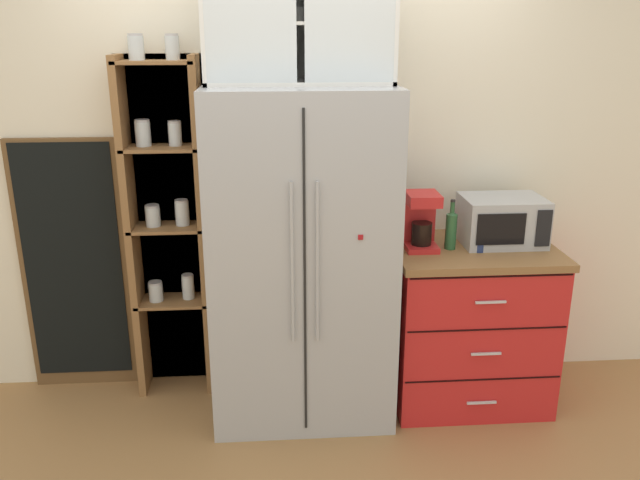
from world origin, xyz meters
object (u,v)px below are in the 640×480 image
coffee_maker (421,220)px  mug_navy (479,242)px  chalkboard_menu (75,267)px  bottle_green (451,227)px  bottle_amber (474,226)px  refrigerator (301,256)px  microwave (502,220)px

coffee_maker → mug_navy: size_ratio=2.53×
chalkboard_menu → bottle_green: bearing=-8.7°
mug_navy → bottle_amber: (-0.00, 0.09, 0.06)m
refrigerator → bottle_amber: size_ratio=7.12×
mug_navy → chalkboard_menu: chalkboard_menu is taller
coffee_maker → mug_navy: (0.30, -0.08, -0.11)m
chalkboard_menu → bottle_amber: bearing=-7.1°
coffee_maker → mug_navy: coffee_maker is taller
mug_navy → refrigerator: bearing=177.4°
coffee_maker → bottle_amber: coffee_maker is taller
refrigerator → coffee_maker: refrigerator is taller
bottle_amber → microwave: bearing=10.2°
microwave → coffee_maker: size_ratio=1.42×
bottle_amber → chalkboard_menu: bearing=172.9°
mug_navy → chalkboard_menu: 2.28m
bottle_green → bottle_amber: (0.14, 0.04, -0.01)m
bottle_amber → mug_navy: bearing=-89.0°
coffee_maker → chalkboard_menu: bearing=171.4°
coffee_maker → mug_navy: bearing=-14.2°
mug_navy → chalkboard_menu: bearing=170.6°
bottle_green → chalkboard_menu: chalkboard_menu is taller
microwave → chalkboard_menu: bearing=174.0°
microwave → refrigerator: bearing=-176.1°
refrigerator → mug_navy: size_ratio=14.64×
refrigerator → coffee_maker: (0.65, 0.03, 0.18)m
microwave → bottle_green: bottle_green is taller
mug_navy → microwave: bearing=36.3°
microwave → chalkboard_menu: size_ratio=0.30×
coffee_maker → bottle_amber: bearing=2.4°
refrigerator → microwave: size_ratio=4.07×
mug_navy → bottle_green: bearing=162.0°
coffee_maker → chalkboard_menu: size_ratio=0.21×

